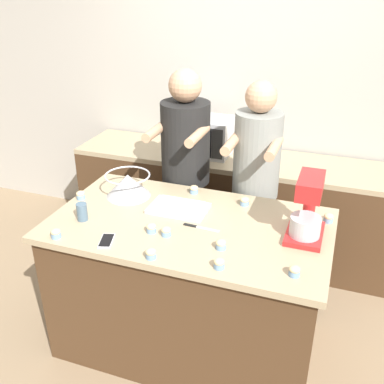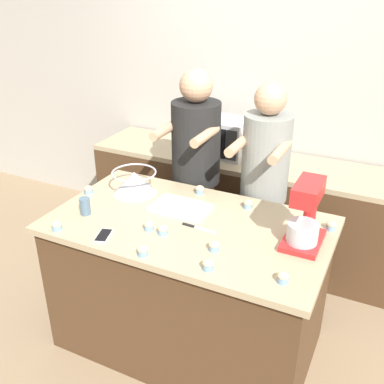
{
  "view_description": "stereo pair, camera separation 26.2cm",
  "coord_description": "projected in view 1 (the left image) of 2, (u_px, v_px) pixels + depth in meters",
  "views": [
    {
      "loc": [
        0.79,
        -2.17,
        2.26
      ],
      "look_at": [
        0.0,
        0.05,
        1.11
      ],
      "focal_mm": 42.0,
      "sensor_mm": 36.0,
      "label": 1
    },
    {
      "loc": [
        1.04,
        -2.07,
        2.26
      ],
      "look_at": [
        0.0,
        0.05,
        1.11
      ],
      "focal_mm": 42.0,
      "sensor_mm": 36.0,
      "label": 2
    }
  ],
  "objects": [
    {
      "name": "ground_plane",
      "position": [
        190.0,
        340.0,
        3.08
      ],
      "size": [
        16.0,
        16.0,
        0.0
      ],
      "primitive_type": "plane",
      "color": "#937A5B"
    },
    {
      "name": "back_wall",
      "position": [
        252.0,
        92.0,
        3.81
      ],
      "size": [
        10.0,
        0.06,
        2.7
      ],
      "color": "#B2ADA3",
      "rests_on": "ground_plane"
    },
    {
      "name": "island_counter",
      "position": [
        190.0,
        285.0,
        2.87
      ],
      "size": [
        1.66,
        0.95,
        0.93
      ],
      "color": "#4C331E",
      "rests_on": "ground_plane"
    },
    {
      "name": "back_counter",
      "position": [
        237.0,
        205.0,
        3.91
      ],
      "size": [
        2.8,
        0.6,
        0.89
      ],
      "color": "#4C331E",
      "rests_on": "ground_plane"
    },
    {
      "name": "person_left",
      "position": [
        186.0,
        179.0,
        3.32
      ],
      "size": [
        0.36,
        0.51,
        1.69
      ],
      "color": "brown",
      "rests_on": "ground_plane"
    },
    {
      "name": "person_right",
      "position": [
        255.0,
        191.0,
        3.17
      ],
      "size": [
        0.34,
        0.5,
        1.65
      ],
      "color": "brown",
      "rests_on": "ground_plane"
    },
    {
      "name": "stand_mixer",
      "position": [
        307.0,
        211.0,
        2.46
      ],
      "size": [
        0.2,
        0.3,
        0.37
      ],
      "color": "red",
      "rests_on": "island_counter"
    },
    {
      "name": "mixing_bowl",
      "position": [
        128.0,
        184.0,
        2.95
      ],
      "size": [
        0.3,
        0.3,
        0.15
      ],
      "color": "#BCBCC1",
      "rests_on": "island_counter"
    },
    {
      "name": "baking_tray",
      "position": [
        179.0,
        208.0,
        2.8
      ],
      "size": [
        0.36,
        0.23,
        0.04
      ],
      "color": "#BCBCC1",
      "rests_on": "island_counter"
    },
    {
      "name": "microwave_oven",
      "position": [
        204.0,
        136.0,
        3.74
      ],
      "size": [
        0.44,
        0.33,
        0.31
      ],
      "color": "#B7B7BC",
      "rests_on": "back_counter"
    },
    {
      "name": "cell_phone",
      "position": [
        106.0,
        241.0,
        2.47
      ],
      "size": [
        0.11,
        0.16,
        0.01
      ],
      "color": "silver",
      "rests_on": "island_counter"
    },
    {
      "name": "drinking_glass",
      "position": [
        82.0,
        212.0,
        2.67
      ],
      "size": [
        0.06,
        0.06,
        0.11
      ],
      "color": "slate",
      "rests_on": "island_counter"
    },
    {
      "name": "knife",
      "position": [
        199.0,
        227.0,
        2.61
      ],
      "size": [
        0.22,
        0.03,
        0.01
      ],
      "color": "#BCBCC1",
      "rests_on": "island_counter"
    },
    {
      "name": "cupcake_0",
      "position": [
        194.0,
        189.0,
        3.01
      ],
      "size": [
        0.06,
        0.06,
        0.06
      ],
      "color": "#759EC6",
      "rests_on": "island_counter"
    },
    {
      "name": "cupcake_1",
      "position": [
        245.0,
        201.0,
        2.85
      ],
      "size": [
        0.06,
        0.06,
        0.06
      ],
      "color": "#759EC6",
      "rests_on": "island_counter"
    },
    {
      "name": "cupcake_2",
      "position": [
        56.0,
        233.0,
        2.5
      ],
      "size": [
        0.06,
        0.06,
        0.06
      ],
      "color": "#759EC6",
      "rests_on": "island_counter"
    },
    {
      "name": "cupcake_3",
      "position": [
        166.0,
        231.0,
        2.52
      ],
      "size": [
        0.06,
        0.06,
        0.06
      ],
      "color": "#759EC6",
      "rests_on": "island_counter"
    },
    {
      "name": "cupcake_4",
      "position": [
        329.0,
        218.0,
        2.66
      ],
      "size": [
        0.06,
        0.06,
        0.06
      ],
      "color": "#759EC6",
      "rests_on": "island_counter"
    },
    {
      "name": "cupcake_5",
      "position": [
        151.0,
        254.0,
        2.32
      ],
      "size": [
        0.06,
        0.06,
        0.06
      ],
      "color": "#759EC6",
      "rests_on": "island_counter"
    },
    {
      "name": "cupcake_6",
      "position": [
        221.0,
        244.0,
        2.4
      ],
      "size": [
        0.06,
        0.06,
        0.06
      ],
      "color": "#759EC6",
      "rests_on": "island_counter"
    },
    {
      "name": "cupcake_7",
      "position": [
        219.0,
        263.0,
        2.25
      ],
      "size": [
        0.06,
        0.06,
        0.06
      ],
      "color": "#759EC6",
      "rests_on": "island_counter"
    },
    {
      "name": "cupcake_8",
      "position": [
        295.0,
        271.0,
        2.19
      ],
      "size": [
        0.06,
        0.06,
        0.06
      ],
      "color": "#759EC6",
      "rests_on": "island_counter"
    },
    {
      "name": "cupcake_9",
      "position": [
        151.0,
        228.0,
        2.55
      ],
      "size": [
        0.06,
        0.06,
        0.06
      ],
      "color": "#759EC6",
      "rests_on": "island_counter"
    },
    {
      "name": "cupcake_10",
      "position": [
        81.0,
        195.0,
        2.93
      ],
      "size": [
        0.06,
        0.06,
        0.06
      ],
      "color": "#759EC6",
      "rests_on": "island_counter"
    }
  ]
}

